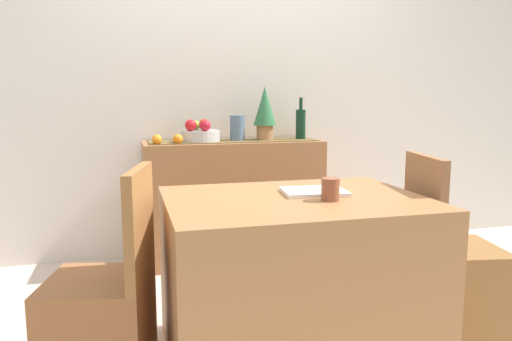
% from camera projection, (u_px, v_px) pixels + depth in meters
% --- Properties ---
extents(ground_plane, '(6.40, 6.40, 0.02)m').
position_uv_depth(ground_plane, '(280.00, 311.00, 2.75)').
color(ground_plane, beige).
rests_on(ground_plane, ground).
extents(room_wall_rear, '(6.40, 0.06, 2.70)m').
position_uv_depth(room_wall_rear, '(233.00, 73.00, 3.67)').
color(room_wall_rear, silver).
rests_on(room_wall_rear, ground).
extents(sideboard_console, '(1.25, 0.42, 0.86)m').
position_uv_depth(sideboard_console, '(234.00, 201.00, 3.54)').
color(sideboard_console, '#9A643B').
rests_on(sideboard_console, ground).
extents(table_runner, '(1.18, 0.32, 0.01)m').
position_uv_depth(table_runner, '(233.00, 141.00, 3.48)').
color(table_runner, brown).
rests_on(table_runner, sideboard_console).
extents(fruit_bowl, '(0.27, 0.27, 0.07)m').
position_uv_depth(fruit_bowl, '(200.00, 136.00, 3.41)').
color(fruit_bowl, silver).
rests_on(fruit_bowl, table_runner).
extents(apple_left, '(0.08, 0.08, 0.08)m').
position_uv_depth(apple_left, '(204.00, 124.00, 3.42)').
color(apple_left, red).
rests_on(apple_left, fruit_bowl).
extents(apple_right, '(0.08, 0.08, 0.08)m').
position_uv_depth(apple_right, '(191.00, 125.00, 3.33)').
color(apple_right, red).
rests_on(apple_right, fruit_bowl).
extents(apple_upper, '(0.07, 0.07, 0.07)m').
position_uv_depth(apple_upper, '(205.00, 126.00, 3.33)').
color(apple_upper, red).
rests_on(apple_upper, fruit_bowl).
extents(apple_rear, '(0.06, 0.06, 0.06)m').
position_uv_depth(apple_rear, '(196.00, 125.00, 3.49)').
color(apple_rear, '#8AB237').
rests_on(apple_rear, fruit_bowl).
extents(apple_center, '(0.07, 0.07, 0.07)m').
position_uv_depth(apple_center, '(206.00, 125.00, 3.49)').
color(apple_center, red).
rests_on(apple_center, fruit_bowl).
extents(apple_front, '(0.07, 0.07, 0.07)m').
position_uv_depth(apple_front, '(190.00, 125.00, 3.40)').
color(apple_front, '#8FAF40').
rests_on(apple_front, fruit_bowl).
extents(wine_bottle, '(0.07, 0.07, 0.30)m').
position_uv_depth(wine_bottle, '(301.00, 124.00, 3.59)').
color(wine_bottle, '#11301E').
rests_on(wine_bottle, sideboard_console).
extents(ceramic_vase, '(0.10, 0.10, 0.18)m').
position_uv_depth(ceramic_vase, '(237.00, 128.00, 3.47)').
color(ceramic_vase, slate).
rests_on(ceramic_vase, sideboard_console).
extents(potted_plant, '(0.16, 0.16, 0.38)m').
position_uv_depth(potted_plant, '(265.00, 111.00, 3.50)').
color(potted_plant, '#A67145').
rests_on(potted_plant, sideboard_console).
extents(orange_loose_mid, '(0.07, 0.07, 0.07)m').
position_uv_depth(orange_loose_mid, '(157.00, 140.00, 3.22)').
color(orange_loose_mid, orange).
rests_on(orange_loose_mid, sideboard_console).
extents(orange_loose_near_bowl, '(0.07, 0.07, 0.07)m').
position_uv_depth(orange_loose_near_bowl, '(178.00, 139.00, 3.26)').
color(orange_loose_near_bowl, orange).
rests_on(orange_loose_near_bowl, sideboard_console).
extents(dining_table, '(1.12, 0.84, 0.74)m').
position_uv_depth(dining_table, '(294.00, 278.00, 2.20)').
color(dining_table, '#A26B3F').
rests_on(dining_table, ground).
extents(open_book, '(0.30, 0.24, 0.02)m').
position_uv_depth(open_book, '(314.00, 192.00, 2.22)').
color(open_book, white).
rests_on(open_book, dining_table).
extents(coffee_cup, '(0.08, 0.08, 0.10)m').
position_uv_depth(coffee_cup, '(330.00, 189.00, 2.07)').
color(coffee_cup, brown).
rests_on(coffee_cup, dining_table).
extents(chair_near_window, '(0.48, 0.48, 0.90)m').
position_uv_depth(chair_near_window, '(103.00, 322.00, 2.00)').
color(chair_near_window, '#965A33').
rests_on(chair_near_window, ground).
extents(chair_by_corner, '(0.46, 0.46, 0.90)m').
position_uv_depth(chair_by_corner, '(452.00, 283.00, 2.43)').
color(chair_by_corner, olive).
rests_on(chair_by_corner, ground).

